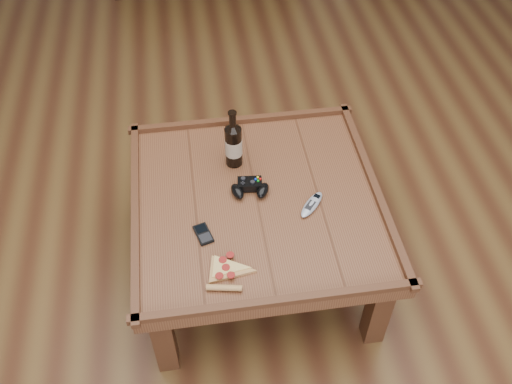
{
  "coord_description": "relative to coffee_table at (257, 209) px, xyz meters",
  "views": [
    {
      "loc": [
        -0.23,
        -1.51,
        2.16
      ],
      "look_at": [
        -0.01,
        -0.02,
        0.52
      ],
      "focal_mm": 40.0,
      "sensor_mm": 36.0,
      "label": 1
    }
  ],
  "objects": [
    {
      "name": "ground",
      "position": [
        0.0,
        0.0,
        -0.39
      ],
      "size": [
        6.0,
        6.0,
        0.0
      ],
      "primitive_type": "plane",
      "color": "#492614",
      "rests_on": "ground"
    },
    {
      "name": "coffee_table",
      "position": [
        0.0,
        0.0,
        0.0
      ],
      "size": [
        1.03,
        1.03,
        0.48
      ],
      "color": "#542B18",
      "rests_on": "ground"
    },
    {
      "name": "beer_bottle",
      "position": [
        -0.07,
        0.22,
        0.17
      ],
      "size": [
        0.07,
        0.07,
        0.28
      ],
      "color": "black",
      "rests_on": "coffee_table"
    },
    {
      "name": "pizza_slice",
      "position": [
        -0.16,
        -0.33,
        0.07
      ],
      "size": [
        0.18,
        0.25,
        0.02
      ],
      "rotation": [
        0.0,
        0.0,
        -0.18
      ],
      "color": "tan",
      "rests_on": "coffee_table"
    },
    {
      "name": "game_controller",
      "position": [
        -0.02,
        0.05,
        0.08
      ],
      "size": [
        0.17,
        0.12,
        0.05
      ],
      "rotation": [
        0.0,
        0.0,
        -0.1
      ],
      "color": "black",
      "rests_on": "coffee_table"
    },
    {
      "name": "remote_control",
      "position": [
        0.21,
        -0.07,
        0.07
      ],
      "size": [
        0.14,
        0.15,
        0.02
      ],
      "rotation": [
        0.0,
        0.0,
        -0.7
      ],
      "color": "#A0A6AE",
      "rests_on": "coffee_table"
    },
    {
      "name": "smartphone",
      "position": [
        -0.23,
        -0.15,
        0.07
      ],
      "size": [
        0.08,
        0.11,
        0.01
      ],
      "rotation": [
        0.0,
        0.0,
        0.28
      ],
      "color": "black",
      "rests_on": "coffee_table"
    }
  ]
}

